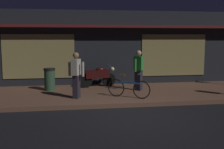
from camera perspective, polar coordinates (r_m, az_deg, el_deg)
ground_plane at (r=8.47m, az=4.20°, el=-8.48°), size 60.00×60.00×0.00m
sidewalk_slab at (r=11.31m, az=0.77°, el=-3.98°), size 18.00×4.00×0.15m
storefront_building at (r=14.44m, az=-1.47°, el=5.44°), size 18.00×3.30×3.60m
motorcycle at (r=12.41m, az=-2.89°, el=-0.28°), size 1.69×0.62×0.97m
bicycle_parked at (r=10.21m, az=3.41°, el=-2.77°), size 1.42×0.93×0.91m
person_photographer at (r=10.09m, az=-7.36°, el=0.05°), size 0.59×0.44×1.67m
person_bystander at (r=11.59m, az=5.49°, el=1.04°), size 0.50×0.49×1.67m
trash_bin at (r=11.88m, az=-12.70°, el=-0.93°), size 0.48×0.48×0.93m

